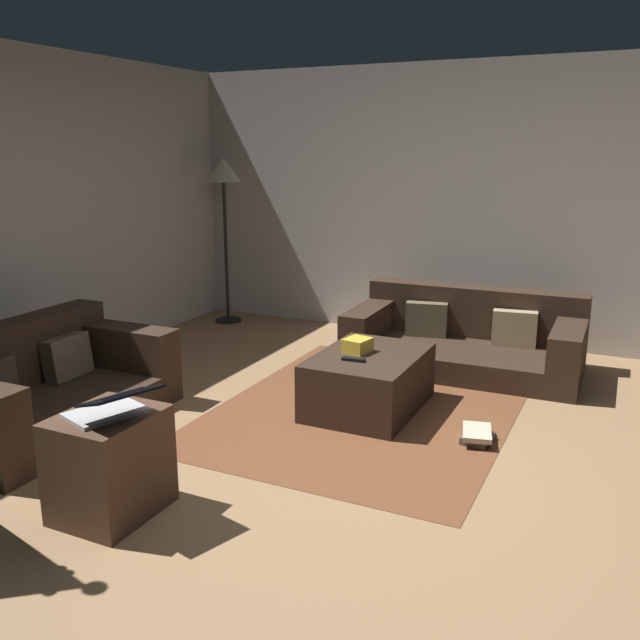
{
  "coord_description": "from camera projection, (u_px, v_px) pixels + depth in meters",
  "views": [
    {
      "loc": [
        -3.34,
        -1.31,
        1.82
      ],
      "look_at": [
        0.48,
        0.51,
        0.75
      ],
      "focal_mm": 38.21,
      "sensor_mm": 36.0,
      "label": 1
    }
  ],
  "objects": [
    {
      "name": "ground_plane",
      "position": [
        365.0,
        474.0,
        3.92
      ],
      "size": [
        6.4,
        6.4,
        0.0
      ],
      "primitive_type": "plane",
      "color": "#93704C"
    },
    {
      "name": "corner_partition",
      "position": [
        492.0,
        206.0,
        6.34
      ],
      "size": [
        0.12,
        6.4,
        2.6
      ],
      "primitive_type": "cube",
      "color": "#B5B0AB",
      "rests_on": "ground_plane"
    },
    {
      "name": "couch_left",
      "position": [
        39.0,
        387.0,
        4.56
      ],
      "size": [
        1.63,
        0.97,
        0.68
      ],
      "rotation": [
        0.0,
        0.0,
        3.16
      ],
      "color": "#332319",
      "rests_on": "ground_plane"
    },
    {
      "name": "couch_right",
      "position": [
        467.0,
        339.0,
        5.82
      ],
      "size": [
        1.03,
        1.92,
        0.64
      ],
      "rotation": [
        0.0,
        0.0,
        1.59
      ],
      "color": "#332319",
      "rests_on": "ground_plane"
    },
    {
      "name": "ottoman",
      "position": [
        369.0,
        381.0,
        4.86
      ],
      "size": [
        0.96,
        0.69,
        0.41
      ],
      "primitive_type": "cube",
      "color": "#332319",
      "rests_on": "ground_plane"
    },
    {
      "name": "gift_box",
      "position": [
        357.0,
        345.0,
        4.85
      ],
      "size": [
        0.21,
        0.19,
        0.1
      ],
      "primitive_type": "cube",
      "rotation": [
        0.0,
        0.0,
        -0.18
      ],
      "color": "gold",
      "rests_on": "ottoman"
    },
    {
      "name": "tv_remote",
      "position": [
        354.0,
        359.0,
        4.65
      ],
      "size": [
        0.06,
        0.16,
        0.02
      ],
      "primitive_type": "cube",
      "rotation": [
        0.0,
        0.0,
        0.07
      ],
      "color": "black",
      "rests_on": "ottoman"
    },
    {
      "name": "side_table",
      "position": [
        110.0,
        464.0,
        3.44
      ],
      "size": [
        0.52,
        0.44,
        0.54
      ],
      "primitive_type": "cube",
      "color": "#4C3323",
      "rests_on": "ground_plane"
    },
    {
      "name": "laptop",
      "position": [
        111.0,
        407.0,
        3.32
      ],
      "size": [
        0.47,
        0.51,
        0.18
      ],
      "color": "silver",
      "rests_on": "side_table"
    },
    {
      "name": "book_stack",
      "position": [
        477.0,
        436.0,
        4.33
      ],
      "size": [
        0.32,
        0.24,
        0.08
      ],
      "color": "#4C423D",
      "rests_on": "ground_plane"
    },
    {
      "name": "corner_lamp",
      "position": [
        224.0,
        183.0,
        7.01
      ],
      "size": [
        0.36,
        0.36,
        1.73
      ],
      "color": "black",
      "rests_on": "ground_plane"
    },
    {
      "name": "area_rug",
      "position": [
        368.0,
        408.0,
        4.91
      ],
      "size": [
        2.6,
        2.0,
        0.01
      ],
      "primitive_type": "cube",
      "color": "brown",
      "rests_on": "ground_plane"
    }
  ]
}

